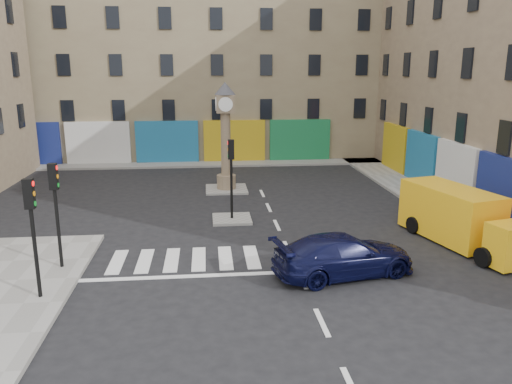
{
  "coord_description": "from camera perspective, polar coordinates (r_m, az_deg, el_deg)",
  "views": [
    {
      "loc": [
        -3.12,
        -14.48,
        6.95
      ],
      "look_at": [
        -1.12,
        5.37,
        2.0
      ],
      "focal_mm": 35.0,
      "sensor_mm": 36.0,
      "label": 1
    }
  ],
  "objects": [
    {
      "name": "traffic_light_left_far",
      "position": [
        18.36,
        -21.96,
        -0.73
      ],
      "size": [
        0.28,
        0.22,
        3.7
      ],
      "color": "black",
      "rests_on": "sidewalk_left"
    },
    {
      "name": "navy_sedan",
      "position": [
        17.51,
        9.99,
        -7.12
      ],
      "size": [
        5.28,
        3.05,
        1.44
      ],
      "primitive_type": "imported",
      "rotation": [
        0.0,
        0.0,
        1.79
      ],
      "color": "black",
      "rests_on": "ground"
    },
    {
      "name": "building_far",
      "position": [
        42.52,
        -7.21,
        15.92
      ],
      "size": [
        32.0,
        10.0,
        17.0
      ],
      "primitive_type": "cube",
      "color": "#857959",
      "rests_on": "ground"
    },
    {
      "name": "ground",
      "position": [
        16.36,
        5.91,
        -11.28
      ],
      "size": [
        120.0,
        120.0,
        0.0
      ],
      "primitive_type": "plane",
      "color": "black",
      "rests_on": "ground"
    },
    {
      "name": "yellow_van",
      "position": [
        21.77,
        22.28,
        -2.74
      ],
      "size": [
        3.2,
        6.31,
        2.2
      ],
      "rotation": [
        0.0,
        0.0,
        0.24
      ],
      "color": "yellow",
      "rests_on": "ground"
    },
    {
      "name": "clock_pillar",
      "position": [
        28.7,
        -3.5,
        7.1
      ],
      "size": [
        1.2,
        1.2,
        6.1
      ],
      "color": "#877559",
      "rests_on": "island_far"
    },
    {
      "name": "sidewalk_far",
      "position": [
        37.33,
        -7.01,
        3.22
      ],
      "size": [
        32.0,
        2.4,
        0.15
      ],
      "primitive_type": "cube",
      "color": "gray",
      "rests_on": "ground"
    },
    {
      "name": "island_near",
      "position": [
        23.54,
        -2.78,
        -3.1
      ],
      "size": [
        1.8,
        1.8,
        0.12
      ],
      "primitive_type": "cube",
      "color": "gray",
      "rests_on": "ground"
    },
    {
      "name": "sidewalk_right",
      "position": [
        28.04,
        19.39,
        -1.07
      ],
      "size": [
        2.6,
        30.0,
        0.15
      ],
      "primitive_type": "cube",
      "color": "gray",
      "rests_on": "ground"
    },
    {
      "name": "island_far",
      "position": [
        29.32,
        -3.4,
        0.32
      ],
      "size": [
        2.4,
        2.4,
        0.12
      ],
      "primitive_type": "cube",
      "color": "gray",
      "rests_on": "ground"
    },
    {
      "name": "traffic_light_left_near",
      "position": [
        16.16,
        -24.24,
        -2.87
      ],
      "size": [
        0.28,
        0.22,
        3.7
      ],
      "color": "black",
      "rests_on": "sidewalk_left"
    },
    {
      "name": "traffic_light_island",
      "position": [
        22.92,
        -2.85,
        2.96
      ],
      "size": [
        0.28,
        0.22,
        3.7
      ],
      "color": "black",
      "rests_on": "island_near"
    }
  ]
}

